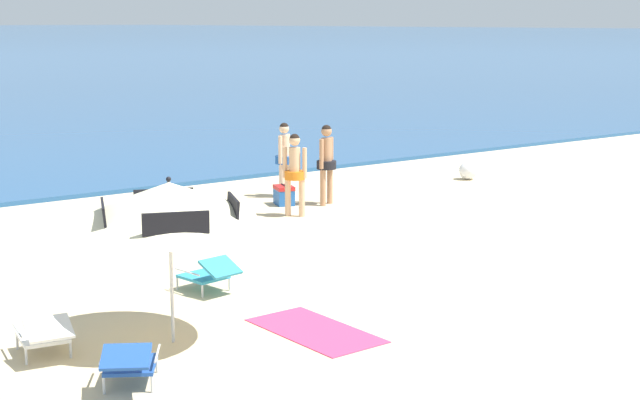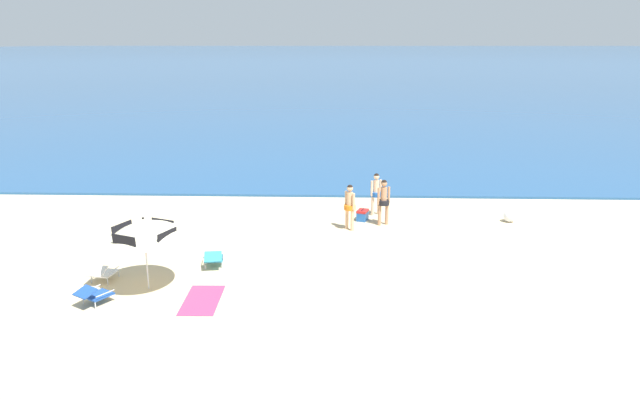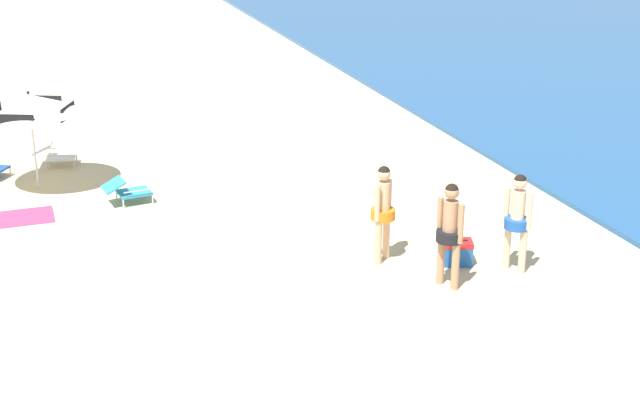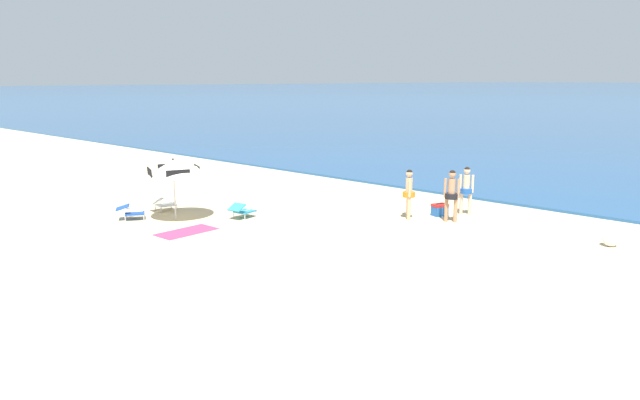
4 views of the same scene
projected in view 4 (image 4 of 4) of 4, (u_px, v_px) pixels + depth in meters
ground_plane at (224, 280)px, 13.41m from camera, size 800.00×800.00×0.00m
beach_umbrella_striped_main at (173, 167)px, 18.85m from camera, size 2.81×2.83×2.06m
lounge_chair_under_umbrella at (242, 210)px, 19.32m from camera, size 0.66×0.95×0.52m
lounge_chair_beside_umbrella at (130, 211)px, 19.11m from camera, size 0.90×1.00×0.50m
lounge_chair_facing_sea at (162, 203)px, 20.37m from camera, size 0.67×0.95×0.51m
person_standing_near_shore at (466, 187)px, 19.72m from camera, size 0.43×0.40×1.62m
person_standing_beside at (409, 191)px, 19.09m from camera, size 0.40×0.40×1.62m
person_wading_in at (452, 192)px, 18.69m from camera, size 0.46×0.41×1.67m
cooler_box at (440, 210)px, 19.69m from camera, size 0.49×0.58×0.43m
beach_ball at (611, 238)px, 16.07m from camera, size 0.44×0.44×0.44m
beach_towel at (187, 232)px, 17.63m from camera, size 0.94×1.82×0.01m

